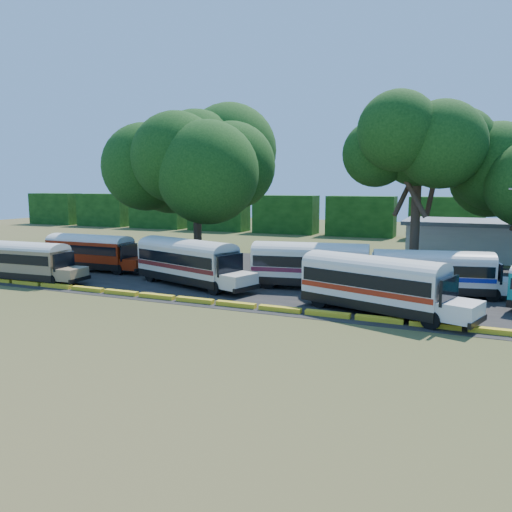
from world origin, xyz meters
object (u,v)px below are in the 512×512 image
at_px(tree_west, 196,159).
at_px(bus_beige, 24,259).
at_px(bus_red, 92,250).
at_px(bus_cream_west, 189,259).
at_px(bus_white_red, 376,281).

bearing_deg(tree_west, bus_beige, -118.99).
bearing_deg(bus_red, bus_cream_west, -11.78).
bearing_deg(tree_west, bus_white_red, -33.84).
distance_m(bus_beige, bus_red, 6.37).
relative_size(bus_cream_west, bus_white_red, 1.02).
xyz_separation_m(bus_red, bus_white_red, (26.23, -5.32, 0.10)).
bearing_deg(bus_white_red, bus_beige, -160.05).
bearing_deg(tree_west, bus_cream_west, -63.78).
xyz_separation_m(bus_beige, tree_west, (7.85, 14.17, 8.39)).
distance_m(bus_white_red, tree_west, 25.26).
height_order(bus_red, bus_cream_west, bus_cream_west).
relative_size(bus_beige, bus_white_red, 0.90).
relative_size(bus_red, bus_cream_west, 0.89).
bearing_deg(bus_white_red, tree_west, 164.30).
relative_size(bus_cream_west, tree_west, 0.75).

